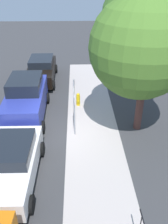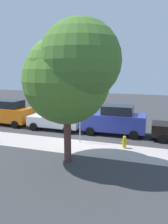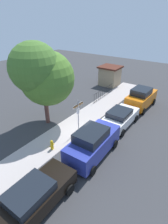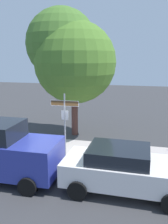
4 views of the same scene
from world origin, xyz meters
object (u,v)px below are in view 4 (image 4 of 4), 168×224
object	(u,v)px
street_sign	(65,115)
fire_hydrant	(10,141)
shade_tree	(71,54)
car_white	(124,169)

from	to	relation	value
street_sign	fire_hydrant	size ratio (longest dim) A/B	3.74
shade_tree	car_white	size ratio (longest dim) A/B	1.69
shade_tree	fire_hydrant	distance (m)	5.65
street_sign	car_white	size ratio (longest dim) A/B	0.69
street_sign	car_white	bearing A→B (deg)	-39.73
car_white	fire_hydrant	world-z (taller)	car_white
shade_tree	fire_hydrant	size ratio (longest dim) A/B	9.20
street_sign	fire_hydrant	bearing A→B (deg)	176.17
street_sign	shade_tree	distance (m)	4.10
shade_tree	car_white	distance (m)	7.51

